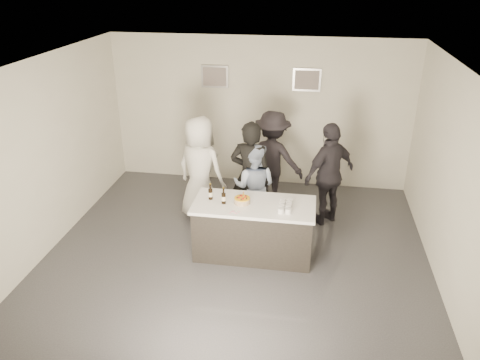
{
  "coord_description": "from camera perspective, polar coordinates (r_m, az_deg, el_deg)",
  "views": [
    {
      "loc": [
        1.05,
        -6.04,
        4.23
      ],
      "look_at": [
        0.0,
        0.5,
        1.15
      ],
      "focal_mm": 35.0,
      "sensor_mm": 36.0,
      "label": 1
    }
  ],
  "objects": [
    {
      "name": "person_main_blue",
      "position": [
        7.95,
        1.75,
        -0.8
      ],
      "size": [
        0.82,
        0.67,
        1.55
      ],
      "primitive_type": "imported",
      "rotation": [
        0.0,
        0.0,
        3.02
      ],
      "color": "#9DAECD",
      "rests_on": "ground"
    },
    {
      "name": "wall_left",
      "position": [
        7.76,
        -23.08,
        2.29
      ],
      "size": [
        0.04,
        6.0,
        3.0
      ],
      "primitive_type": "cube",
      "color": "silver",
      "rests_on": "ground"
    },
    {
      "name": "bar_counter",
      "position": [
        7.35,
        1.68,
        -6.01
      ],
      "size": [
        1.86,
        0.86,
        0.9
      ],
      "primitive_type": "cube",
      "color": "white",
      "rests_on": "ground"
    },
    {
      "name": "wall_front",
      "position": [
        4.21,
        -7.87,
        -15.67
      ],
      "size": [
        6.0,
        0.04,
        3.0
      ],
      "primitive_type": "cube",
      "color": "silver",
      "rests_on": "ground"
    },
    {
      "name": "person_guest_left",
      "position": [
        8.24,
        -4.88,
        1.35
      ],
      "size": [
        1.08,
        0.9,
        1.89
      ],
      "primitive_type": "imported",
      "rotation": [
        0.0,
        0.0,
        2.77
      ],
      "color": "white",
      "rests_on": "ground"
    },
    {
      "name": "person_main_black",
      "position": [
        7.89,
        1.31,
        0.48
      ],
      "size": [
        0.75,
        0.54,
        1.93
      ],
      "primitive_type": "imported",
      "rotation": [
        0.0,
        0.0,
        3.03
      ],
      "color": "black",
      "rests_on": "ground"
    },
    {
      "name": "floor",
      "position": [
        7.44,
        -0.62,
        -9.67
      ],
      "size": [
        6.0,
        6.0,
        0.0
      ],
      "primitive_type": "plane",
      "color": "#3D3D42",
      "rests_on": "ground"
    },
    {
      "name": "person_guest_right",
      "position": [
        8.21,
        10.84,
        0.72
      ],
      "size": [
        1.1,
        1.07,
        1.84
      ],
      "primitive_type": "imported",
      "rotation": [
        0.0,
        0.0,
        3.89
      ],
      "color": "#2A272E",
      "rests_on": "ground"
    },
    {
      "name": "beer_bottle_b",
      "position": [
        7.08,
        -2.02,
        -1.93
      ],
      "size": [
        0.07,
        0.07,
        0.26
      ],
      "primitive_type": "cylinder",
      "color": "black",
      "rests_on": "bar_counter"
    },
    {
      "name": "person_guest_back",
      "position": [
        8.75,
        3.94,
        2.61
      ],
      "size": [
        1.29,
        0.91,
        1.82
      ],
      "primitive_type": "imported",
      "rotation": [
        0.0,
        0.0,
        2.93
      ],
      "color": "black",
      "rests_on": "ground"
    },
    {
      "name": "picture_left",
      "position": [
        9.44,
        -3.09,
        12.49
      ],
      "size": [
        0.54,
        0.04,
        0.44
      ],
      "primitive_type": "cube",
      "color": "#B2B2B7",
      "rests_on": "wall_back"
    },
    {
      "name": "candles",
      "position": [
        6.89,
        -0.8,
        -3.92
      ],
      "size": [
        0.24,
        0.08,
        0.01
      ],
      "primitive_type": "cube",
      "color": "pink",
      "rests_on": "bar_counter"
    },
    {
      "name": "tumbler_cluster",
      "position": [
        7.01,
        5.54,
        -3.16
      ],
      "size": [
        0.19,
        0.4,
        0.08
      ],
      "primitive_type": "cube",
      "color": "gold",
      "rests_on": "bar_counter"
    },
    {
      "name": "wall_back",
      "position": [
        9.5,
        2.42,
        8.22
      ],
      "size": [
        6.0,
        0.04,
        3.0
      ],
      "primitive_type": "cube",
      "color": "silver",
      "rests_on": "ground"
    },
    {
      "name": "cake",
      "position": [
        7.13,
        0.26,
        -2.55
      ],
      "size": [
        0.24,
        0.24,
        0.08
      ],
      "primitive_type": "cylinder",
      "color": "yellow",
      "rests_on": "bar_counter"
    },
    {
      "name": "ceiling",
      "position": [
        6.25,
        -0.75,
        13.6
      ],
      "size": [
        6.0,
        6.0,
        0.0
      ],
      "primitive_type": "plane",
      "rotation": [
        3.14,
        0.0,
        0.0
      ],
      "color": "white"
    },
    {
      "name": "picture_right",
      "position": [
        9.23,
        8.15,
        12.0
      ],
      "size": [
        0.54,
        0.04,
        0.44
      ],
      "primitive_type": "cube",
      "color": "#B2B2B7",
      "rests_on": "wall_back"
    },
    {
      "name": "wall_right",
      "position": [
        6.91,
        24.68,
        -0.76
      ],
      "size": [
        0.04,
        6.0,
        3.0
      ],
      "primitive_type": "cube",
      "color": "silver",
      "rests_on": "ground"
    },
    {
      "name": "beer_bottle_a",
      "position": [
        7.22,
        -3.63,
        -1.41
      ],
      "size": [
        0.07,
        0.07,
        0.26
      ],
      "primitive_type": "cylinder",
      "color": "black",
      "rests_on": "bar_counter"
    }
  ]
}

